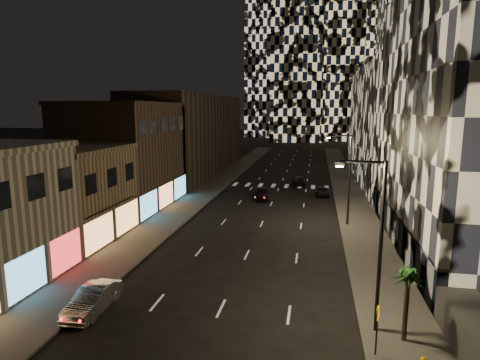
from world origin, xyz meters
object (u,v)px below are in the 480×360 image
at_px(car_silver_parked, 93,300).
at_px(car_dark_rightlane, 322,192).
at_px(ped_sign, 377,321).
at_px(car_dark_oncoming, 299,181).
at_px(palm_tree, 408,281).
at_px(streetlight_far, 347,173).
at_px(car_dark_midlane, 262,193).
at_px(streetlight_near, 376,235).

distance_m(car_silver_parked, car_dark_rightlane, 37.24).
xyz_separation_m(car_silver_parked, ped_sign, (15.50, -1.48, 1.10)).
height_order(car_dark_oncoming, ped_sign, ped_sign).
bearing_deg(palm_tree, car_dark_oncoming, 99.48).
bearing_deg(palm_tree, car_dark_rightlane, 95.95).
height_order(streetlight_far, car_dark_oncoming, streetlight_far).
height_order(car_dark_midlane, palm_tree, palm_tree).
height_order(car_dark_oncoming, car_dark_rightlane, car_dark_oncoming).
bearing_deg(streetlight_near, streetlight_far, 90.00).
distance_m(car_silver_parked, car_dark_oncoming, 42.97).
xyz_separation_m(streetlight_near, car_silver_parked, (-15.55, -0.74, -4.62)).
xyz_separation_m(streetlight_near, car_dark_oncoming, (-5.46, 41.03, -4.64)).
distance_m(car_dark_oncoming, ped_sign, 43.61).
xyz_separation_m(streetlight_near, car_dark_midlane, (-9.84, 30.46, -4.56)).
bearing_deg(streetlight_far, car_dark_midlane, 133.25).
bearing_deg(car_silver_parked, car_dark_rightlane, 68.79).
relative_size(car_silver_parked, palm_tree, 1.18).
relative_size(streetlight_far, car_dark_rightlane, 2.25).
xyz_separation_m(car_dark_oncoming, palm_tree, (6.97, -41.73, 2.56)).
bearing_deg(car_dark_oncoming, car_silver_parked, 76.89).
distance_m(car_dark_midlane, car_dark_rightlane, 8.50).
bearing_deg(car_dark_rightlane, streetlight_far, -82.19).
bearing_deg(car_dark_midlane, ped_sign, -80.67).
relative_size(streetlight_far, palm_tree, 2.37).
height_order(car_silver_parked, car_dark_rightlane, car_silver_parked).
bearing_deg(palm_tree, ped_sign, -135.88).
height_order(car_silver_parked, car_dark_oncoming, car_silver_parked).
height_order(streetlight_near, car_dark_oncoming, streetlight_near).
distance_m(car_silver_parked, ped_sign, 15.61).
bearing_deg(streetlight_near, car_dark_oncoming, 97.58).
distance_m(car_silver_parked, palm_tree, 17.26).
relative_size(ped_sign, palm_tree, 0.66).
height_order(streetlight_near, streetlight_far, same).
height_order(ped_sign, palm_tree, palm_tree).
relative_size(car_dark_rightlane, palm_tree, 1.05).
height_order(streetlight_near, car_dark_rightlane, streetlight_near).
bearing_deg(streetlight_far, ped_sign, -90.15).
distance_m(streetlight_near, streetlight_far, 20.00).
distance_m(car_dark_midlane, ped_sign, 34.13).
bearing_deg(car_dark_midlane, car_dark_oncoming, 60.16).
xyz_separation_m(ped_sign, palm_tree, (1.57, 1.52, 1.44)).
bearing_deg(streetlight_near, palm_tree, -24.95).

